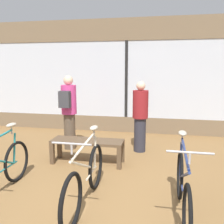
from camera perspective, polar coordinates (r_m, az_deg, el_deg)
ground_plane at (r=3.80m, az=-5.60°, el=-19.01°), size 24.00×24.00×0.00m
shop_back_wall at (r=7.13m, az=3.33°, el=8.31°), size 12.00×0.08×3.20m
bicycle_center at (r=3.48m, az=-6.03°, el=-14.86°), size 0.46×1.76×1.03m
bicycle_right at (r=3.31m, az=15.91°, el=-16.41°), size 0.46×1.75×1.03m
display_bench at (r=4.92m, az=-5.65°, el=-7.33°), size 1.40×0.44×0.47m
customer_near_rack at (r=5.52m, az=6.47°, el=-0.80°), size 0.38×0.38×1.56m
customer_by_window at (r=5.73m, az=-9.84°, el=0.44°), size 0.34×0.48×1.68m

